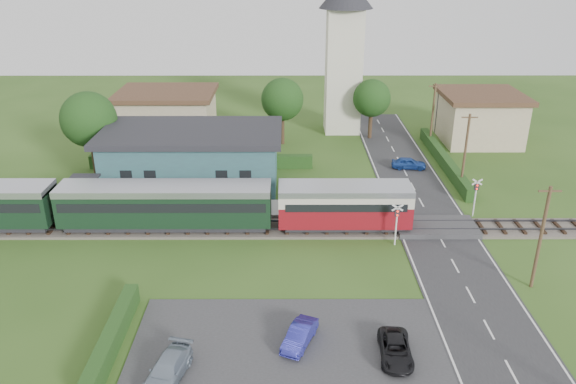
{
  "coord_description": "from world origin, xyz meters",
  "views": [
    {
      "loc": [
        -1.52,
        -36.68,
        19.93
      ],
      "look_at": [
        -1.43,
        4.0,
        2.32
      ],
      "focal_mm": 35.0,
      "sensor_mm": 36.0,
      "label": 1
    }
  ],
  "objects_px": {
    "station_building": "(193,158)",
    "train": "(124,204)",
    "car_on_road": "(409,163)",
    "car_park_dark": "(395,349)",
    "car_park_blue": "(300,335)",
    "pedestrian_far": "(96,200)",
    "crossing_signal_far": "(476,192)",
    "pedestrian_near": "(245,198)",
    "house_west": "(168,115)",
    "equipment_hut": "(85,193)",
    "church_tower": "(344,43)",
    "crossing_signal_near": "(397,219)",
    "car_park_silver": "(167,370)",
    "house_east": "(479,117)"
  },
  "relations": [
    {
      "from": "car_park_blue",
      "to": "pedestrian_far",
      "type": "bearing_deg",
      "value": 156.43
    },
    {
      "from": "train",
      "to": "equipment_hut",
      "type": "bearing_deg",
      "value": 141.89
    },
    {
      "from": "pedestrian_far",
      "to": "church_tower",
      "type": "bearing_deg",
      "value": -49.95
    },
    {
      "from": "equipment_hut",
      "to": "car_park_blue",
      "type": "relative_size",
      "value": 0.8
    },
    {
      "from": "house_west",
      "to": "car_park_dark",
      "type": "bearing_deg",
      "value": -63.1
    },
    {
      "from": "house_east",
      "to": "car_park_dark",
      "type": "xyz_separation_m",
      "value": [
        -15.79,
        -36.86,
        -2.23
      ]
    },
    {
      "from": "crossing_signal_near",
      "to": "pedestrian_far",
      "type": "distance_m",
      "value": 24.06
    },
    {
      "from": "equipment_hut",
      "to": "crossing_signal_far",
      "type": "height_order",
      "value": "crossing_signal_far"
    },
    {
      "from": "car_park_silver",
      "to": "pedestrian_near",
      "type": "xyz_separation_m",
      "value": [
        2.55,
        19.46,
        0.73
      ]
    },
    {
      "from": "car_park_silver",
      "to": "car_park_dark",
      "type": "xyz_separation_m",
      "value": [
        11.71,
        1.64,
        -0.07
      ]
    },
    {
      "from": "train",
      "to": "pedestrian_far",
      "type": "distance_m",
      "value": 4.37
    },
    {
      "from": "equipment_hut",
      "to": "crossing_signal_near",
      "type": "xyz_separation_m",
      "value": [
        24.4,
        -5.61,
        0.39
      ]
    },
    {
      "from": "crossing_signal_near",
      "to": "pedestrian_near",
      "type": "distance_m",
      "value": 12.58
    },
    {
      "from": "house_west",
      "to": "car_on_road",
      "type": "bearing_deg",
      "value": -21.26
    },
    {
      "from": "station_building",
      "to": "train",
      "type": "distance_m",
      "value": 9.83
    },
    {
      "from": "pedestrian_near",
      "to": "car_park_dark",
      "type": "bearing_deg",
      "value": 139.09
    },
    {
      "from": "station_building",
      "to": "car_park_dark",
      "type": "relative_size",
      "value": 4.52
    },
    {
      "from": "crossing_signal_far",
      "to": "car_park_dark",
      "type": "distance_m",
      "value": 19.71
    },
    {
      "from": "train",
      "to": "car_park_blue",
      "type": "distance_m",
      "value": 19.03
    },
    {
      "from": "crossing_signal_far",
      "to": "car_park_blue",
      "type": "bearing_deg",
      "value": -131.84
    },
    {
      "from": "car_park_blue",
      "to": "crossing_signal_near",
      "type": "bearing_deg",
      "value": 79.6
    },
    {
      "from": "car_park_blue",
      "to": "car_park_dark",
      "type": "xyz_separation_m",
      "value": [
        5.04,
        -1.14,
        -0.04
      ]
    },
    {
      "from": "equipment_hut",
      "to": "car_park_dark",
      "type": "xyz_separation_m",
      "value": [
        22.21,
        -18.06,
        -1.18
      ]
    },
    {
      "from": "car_park_blue",
      "to": "car_park_silver",
      "type": "bearing_deg",
      "value": -135.24
    },
    {
      "from": "equipment_hut",
      "to": "car_on_road",
      "type": "bearing_deg",
      "value": 19.12
    },
    {
      "from": "house_west",
      "to": "house_east",
      "type": "height_order",
      "value": "same"
    },
    {
      "from": "church_tower",
      "to": "crossing_signal_near",
      "type": "relative_size",
      "value": 5.37
    },
    {
      "from": "car_on_road",
      "to": "car_park_dark",
      "type": "bearing_deg",
      "value": 172.9
    },
    {
      "from": "house_west",
      "to": "car_park_blue",
      "type": "bearing_deg",
      "value": -68.9
    },
    {
      "from": "church_tower",
      "to": "car_park_dark",
      "type": "distance_m",
      "value": 42.0
    },
    {
      "from": "station_building",
      "to": "pedestrian_far",
      "type": "bearing_deg",
      "value": -139.17
    },
    {
      "from": "car_park_dark",
      "to": "car_park_silver",
      "type": "bearing_deg",
      "value": -168.72
    },
    {
      "from": "car_park_blue",
      "to": "pedestrian_near",
      "type": "distance_m",
      "value": 17.2
    },
    {
      "from": "station_building",
      "to": "pedestrian_near",
      "type": "relative_size",
      "value": 8.69
    },
    {
      "from": "station_building",
      "to": "train",
      "type": "height_order",
      "value": "station_building"
    },
    {
      "from": "house_west",
      "to": "car_park_silver",
      "type": "height_order",
      "value": "house_west"
    },
    {
      "from": "train",
      "to": "house_east",
      "type": "relative_size",
      "value": 4.91
    },
    {
      "from": "house_east",
      "to": "equipment_hut",
      "type": "bearing_deg",
      "value": -153.68
    },
    {
      "from": "car_on_road",
      "to": "car_park_blue",
      "type": "xyz_separation_m",
      "value": [
        -11.33,
        -26.81,
        -0.01
      ]
    },
    {
      "from": "house_west",
      "to": "car_park_dark",
      "type": "distance_m",
      "value": 42.51
    },
    {
      "from": "house_east",
      "to": "car_park_blue",
      "type": "distance_m",
      "value": 41.41
    },
    {
      "from": "house_west",
      "to": "car_on_road",
      "type": "xyz_separation_m",
      "value": [
        25.5,
        -9.92,
        -2.18
      ]
    },
    {
      "from": "church_tower",
      "to": "car_on_road",
      "type": "xyz_separation_m",
      "value": [
        5.5,
        -12.92,
        -9.61
      ]
    },
    {
      "from": "house_west",
      "to": "train",
      "type": "bearing_deg",
      "value": -87.31
    },
    {
      "from": "house_west",
      "to": "crossing_signal_far",
      "type": "distance_m",
      "value": 35.26
    },
    {
      "from": "house_west",
      "to": "pedestrian_far",
      "type": "bearing_deg",
      "value": -95.81
    },
    {
      "from": "car_on_road",
      "to": "station_building",
      "type": "bearing_deg",
      "value": 106.86
    },
    {
      "from": "station_building",
      "to": "church_tower",
      "type": "height_order",
      "value": "church_tower"
    },
    {
      "from": "pedestrian_far",
      "to": "crossing_signal_far",
      "type": "bearing_deg",
      "value": -97.25
    },
    {
      "from": "house_west",
      "to": "car_park_blue",
      "type": "height_order",
      "value": "house_west"
    }
  ]
}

